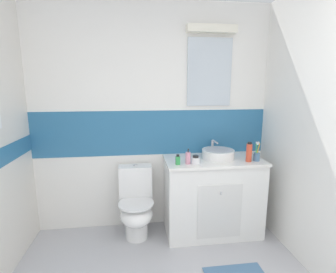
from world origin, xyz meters
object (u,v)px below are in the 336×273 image
toothbrush_cup (257,156)px  perfume_flask_small (178,160)px  shampoo_bottle_tall (249,152)px  hair_gel_jar (196,160)px  sink_basin (218,154)px  soap_dispenser (188,158)px  toilet (136,205)px

toothbrush_cup → perfume_flask_small: bearing=-178.7°
toothbrush_cup → perfume_flask_small: toothbrush_cup is taller
shampoo_bottle_tall → hair_gel_jar: (-0.56, -0.00, -0.06)m
sink_basin → soap_dispenser: (-0.36, -0.15, 0.01)m
hair_gel_jar → perfume_flask_small: bearing=-178.4°
sink_basin → hair_gel_jar: bearing=-150.4°
shampoo_bottle_tall → sink_basin: bearing=150.3°
toilet → soap_dispenser: 0.78m
soap_dispenser → perfume_flask_small: soap_dispenser is taller
toilet → perfume_flask_small: size_ratio=7.51×
perfume_flask_small → toilet: bearing=157.6°
perfume_flask_small → toothbrush_cup: bearing=1.3°
soap_dispenser → shampoo_bottle_tall: size_ratio=0.78×
toilet → shampoo_bottle_tall: shampoo_bottle_tall is taller
toilet → hair_gel_jar: hair_gel_jar is taller
shampoo_bottle_tall → perfume_flask_small: bearing=-179.4°
toothbrush_cup → hair_gel_jar: size_ratio=2.41×
hair_gel_jar → toilet: bearing=164.4°
sink_basin → perfume_flask_small: sink_basin is taller
sink_basin → soap_dispenser: sink_basin is taller
sink_basin → toothbrush_cup: 0.40m
toothbrush_cup → hair_gel_jar: (-0.65, -0.01, -0.01)m
toothbrush_cup → soap_dispenser: size_ratio=1.29×
perfume_flask_small → shampoo_bottle_tall: bearing=0.6°
soap_dispenser → hair_gel_jar: (0.08, -0.01, -0.02)m
soap_dispenser → shampoo_bottle_tall: (0.64, -0.01, 0.04)m
soap_dispenser → sink_basin: bearing=22.8°
toothbrush_cup → sink_basin: bearing=158.1°
toilet → hair_gel_jar: (0.60, -0.17, 0.53)m
sink_basin → soap_dispenser: size_ratio=2.45×
hair_gel_jar → perfume_flask_small: (-0.18, -0.01, 0.01)m
perfume_flask_small → hair_gel_jar: bearing=1.6°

